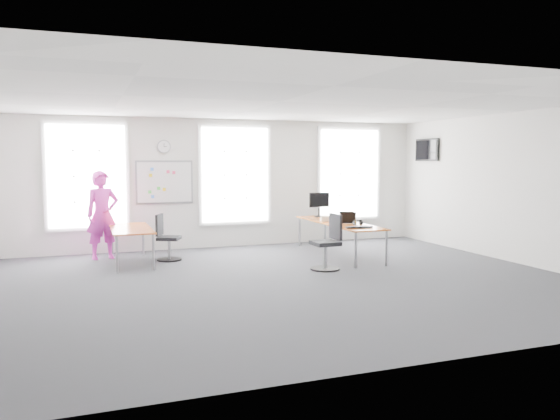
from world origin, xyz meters
name	(u,v)px	position (x,y,z in m)	size (l,w,h in m)	color
floor	(281,282)	(0.00, 0.00, 0.00)	(10.00, 10.00, 0.00)	#26262B
ceiling	(281,102)	(0.00, 0.00, 3.00)	(10.00, 10.00, 0.00)	white
wall_back	(222,183)	(0.00, 4.00, 1.50)	(10.00, 10.00, 0.00)	silver
wall_front	(421,216)	(0.00, -4.00, 1.50)	(10.00, 10.00, 0.00)	silver
wall_right	(518,188)	(5.00, 0.00, 1.50)	(10.00, 10.00, 0.00)	silver
window_left	(87,176)	(-3.00, 3.97, 1.70)	(1.60, 0.06, 2.20)	silver
window_mid	(235,175)	(0.30, 3.97, 1.70)	(1.60, 0.06, 2.20)	silver
window_right	(349,174)	(3.30, 3.97, 1.70)	(1.60, 0.06, 2.20)	silver
desk_right	(339,224)	(2.06, 2.02, 0.67)	(0.79, 2.96, 0.72)	#D95F28
desk_left	(131,231)	(-2.22, 2.63, 0.65)	(0.77, 1.93, 0.70)	#D95F28
chair_right	(328,245)	(1.19, 0.68, 0.46)	(0.56, 0.56, 1.04)	black
chair_left	(166,240)	(-1.52, 2.67, 0.42)	(0.57, 0.57, 0.95)	black
person	(103,215)	(-2.73, 3.30, 0.91)	(0.67, 0.44, 1.83)	#EE36C5
whiteboard	(165,182)	(-1.35, 3.97, 1.55)	(1.20, 0.03, 0.90)	white
wall_clock	(164,147)	(-1.35, 3.97, 2.35)	(0.30, 0.30, 0.04)	gray
tv	(427,150)	(4.95, 3.00, 2.30)	(0.06, 0.90, 0.55)	black
keyboard	(358,227)	(1.95, 0.94, 0.73)	(0.46, 0.16, 0.02)	black
mouse	(371,227)	(2.22, 0.89, 0.74)	(0.07, 0.11, 0.04)	black
lens_cap	(357,225)	(2.13, 1.31, 0.72)	(0.06, 0.06, 0.01)	black
headphones	(357,223)	(2.18, 1.39, 0.77)	(0.19, 0.10, 0.11)	black
laptop_sleeve	(348,218)	(2.12, 1.70, 0.84)	(0.32, 0.22, 0.25)	black
paper_stack	(328,219)	(1.94, 2.28, 0.77)	(0.31, 0.23, 0.11)	beige
monitor	(319,202)	(2.11, 3.16, 1.06)	(0.51, 0.21, 0.57)	black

